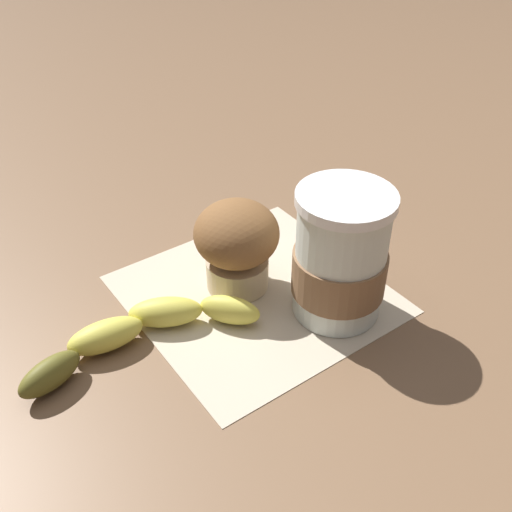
# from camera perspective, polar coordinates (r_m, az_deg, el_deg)

# --- Properties ---
(ground_plane) EXTENTS (3.00, 3.00, 0.00)m
(ground_plane) POSITION_cam_1_polar(r_m,az_deg,el_deg) (0.63, -0.00, -3.67)
(ground_plane) COLOR brown
(paper_napkin) EXTENTS (0.28, 0.28, 0.00)m
(paper_napkin) POSITION_cam_1_polar(r_m,az_deg,el_deg) (0.63, -0.00, -3.62)
(paper_napkin) COLOR beige
(paper_napkin) RESTS_ON ground_plane
(coffee_cup) EXTENTS (0.09, 0.09, 0.13)m
(coffee_cup) POSITION_cam_1_polar(r_m,az_deg,el_deg) (0.58, 8.02, -0.29)
(coffee_cup) COLOR silver
(coffee_cup) RESTS_ON paper_napkin
(muffin) EXTENTS (0.09, 0.09, 0.10)m
(muffin) POSITION_cam_1_polar(r_m,az_deg,el_deg) (0.61, -1.85, 1.31)
(muffin) COLOR beige
(muffin) RESTS_ON paper_napkin
(banana) EXTENTS (0.24, 0.08, 0.03)m
(banana) POSITION_cam_1_polar(r_m,az_deg,el_deg) (0.58, -10.97, -7.02)
(banana) COLOR #D6CC4C
(banana) RESTS_ON paper_napkin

